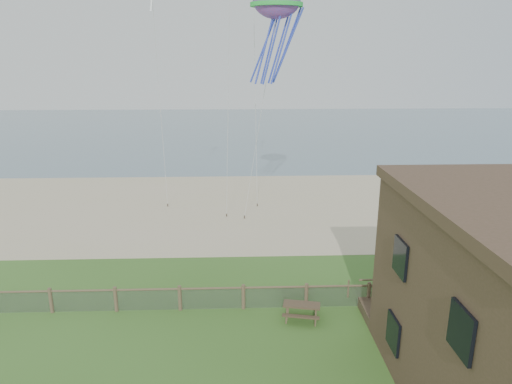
% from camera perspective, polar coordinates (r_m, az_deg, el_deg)
% --- Properties ---
extents(sand_beach, '(72.00, 20.00, 0.02)m').
position_cam_1_polar(sand_beach, '(37.19, -1.85, -1.78)').
color(sand_beach, '#BDB189').
rests_on(sand_beach, ground).
extents(ocean, '(160.00, 68.00, 0.02)m').
position_cam_1_polar(ocean, '(80.22, -2.05, 7.88)').
color(ocean, slate).
rests_on(ocean, ground).
extents(chainlink_fence, '(36.20, 0.20, 1.25)m').
position_cam_1_polar(chainlink_fence, '(22.23, -1.58, -13.13)').
color(chainlink_fence, '#4E422C').
rests_on(chainlink_fence, ground).
extents(picnic_table, '(1.89, 1.57, 0.70)m').
position_cam_1_polar(picnic_table, '(21.64, 5.70, -14.69)').
color(picnic_table, brown).
rests_on(picnic_table, ground).
extents(octopus_kite, '(3.77, 3.18, 6.62)m').
position_cam_1_polar(octopus_kite, '(29.50, 2.55, 19.63)').
color(octopus_kite, '#DD2362').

